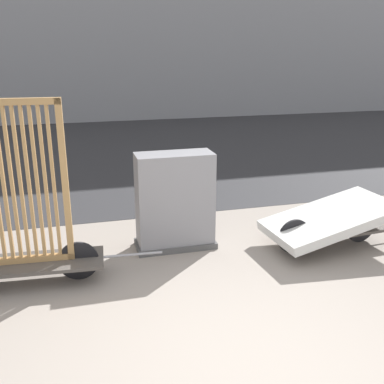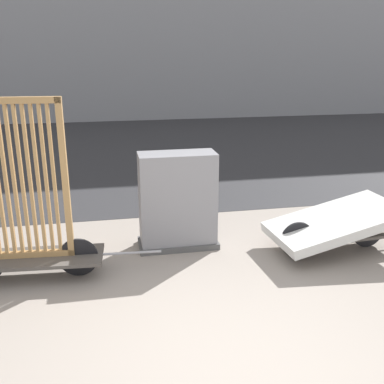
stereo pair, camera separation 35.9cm
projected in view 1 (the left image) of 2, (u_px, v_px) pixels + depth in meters
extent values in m
plane|color=gray|center=(255.00, 371.00, 3.80)|extent=(60.00, 60.00, 0.00)
cube|color=#2D2D30|center=(126.00, 150.00, 11.99)|extent=(56.00, 10.20, 0.01)
cube|color=#4C4742|center=(30.00, 263.00, 5.14)|extent=(1.69, 0.69, 0.04)
cylinder|color=black|center=(78.00, 261.00, 5.25)|extent=(0.47, 0.07, 0.47)
cylinder|color=gray|center=(133.00, 255.00, 5.36)|extent=(0.70, 0.08, 0.03)
cube|color=#A87F4C|center=(30.00, 259.00, 5.13)|extent=(1.01, 0.14, 0.07)
cube|color=#A87F4C|center=(10.00, 102.00, 4.58)|extent=(1.01, 0.14, 0.07)
cube|color=#A87F4C|center=(65.00, 182.00, 4.94)|extent=(0.07, 0.07, 1.85)
cube|color=#A87F4C|center=(4.00, 186.00, 4.82)|extent=(0.04, 0.05, 1.78)
cube|color=#A87F4C|center=(12.00, 185.00, 4.84)|extent=(0.04, 0.05, 1.78)
cube|color=#A87F4C|center=(21.00, 185.00, 4.86)|extent=(0.04, 0.05, 1.78)
cube|color=#A87F4C|center=(29.00, 184.00, 4.87)|extent=(0.04, 0.05, 1.78)
cube|color=#A87F4C|center=(37.00, 184.00, 4.89)|extent=(0.04, 0.05, 1.78)
cube|color=#A87F4C|center=(45.00, 183.00, 4.90)|extent=(0.04, 0.05, 1.78)
cube|color=#A87F4C|center=(54.00, 183.00, 4.92)|extent=(0.04, 0.05, 1.78)
cube|color=#4C4742|center=(329.00, 230.00, 6.09)|extent=(1.69, 0.70, 0.04)
cylinder|color=black|center=(361.00, 226.00, 6.27)|extent=(0.47, 0.07, 0.47)
cylinder|color=black|center=(294.00, 236.00, 5.93)|extent=(0.47, 0.07, 0.47)
cube|color=silver|center=(330.00, 218.00, 6.04)|extent=(1.76, 1.11, 0.46)
cube|color=#4C4C4C|center=(175.00, 243.00, 6.18)|extent=(1.07, 0.49, 0.08)
cube|color=gray|center=(175.00, 201.00, 5.99)|extent=(1.01, 0.43, 1.31)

